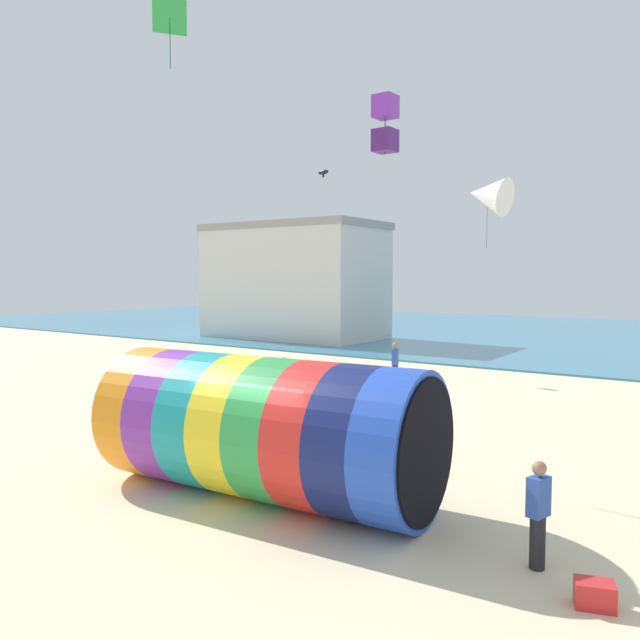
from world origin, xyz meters
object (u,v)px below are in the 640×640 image
at_px(kite_purple_box, 385,124).
at_px(kite_green_diamond, 170,9).
at_px(giant_inflatable_tube, 266,427).
at_px(kite_handler, 538,514).
at_px(kite_black_parafoil, 323,172).
at_px(bystander_near_water, 395,364).
at_px(bystander_mid_beach, 284,383).
at_px(kite_white_delta, 487,195).
at_px(cooler_box, 595,594).

relative_size(kite_purple_box, kite_green_diamond, 0.62).
bearing_deg(giant_inflatable_tube, kite_purple_box, 95.22).
relative_size(kite_handler, kite_black_parafoil, 2.05).
bearing_deg(bystander_near_water, giant_inflatable_tube, -73.69).
distance_m(kite_green_diamond, bystander_mid_beach, 12.74).
distance_m(giant_inflatable_tube, bystander_near_water, 13.49).
distance_m(kite_black_parafoil, bystander_mid_beach, 14.76).
xyz_separation_m(kite_white_delta, cooler_box, (3.69, -5.90, -6.27)).
relative_size(kite_black_parafoil, kite_white_delta, 0.45).
xyz_separation_m(giant_inflatable_tube, kite_black_parafoil, (-10.19, 17.16, 8.39)).
xyz_separation_m(giant_inflatable_tube, kite_purple_box, (-0.55, 5.99, 7.32)).
height_order(kite_purple_box, bystander_mid_beach, kite_purple_box).
xyz_separation_m(kite_black_parafoil, cooler_box, (16.61, -17.95, -9.64)).
bearing_deg(cooler_box, bystander_mid_beach, 146.04).
bearing_deg(kite_white_delta, cooler_box, -57.96).
height_order(kite_black_parafoil, bystander_near_water, kite_black_parafoil).
xyz_separation_m(bystander_near_water, bystander_mid_beach, (-0.94, -6.23, 0.00)).
bearing_deg(kite_green_diamond, kite_handler, -20.11).
bearing_deg(cooler_box, kite_white_delta, 122.04).
bearing_deg(kite_white_delta, bystander_near_water, 129.73).
height_order(kite_purple_box, kite_green_diamond, kite_green_diamond).
distance_m(kite_white_delta, cooler_box, 9.37).
bearing_deg(giant_inflatable_tube, bystander_mid_beach, 125.14).
xyz_separation_m(kite_green_diamond, cooler_box, (14.27, -5.58, -12.96)).
bearing_deg(kite_handler, kite_white_delta, 117.74).
height_order(kite_handler, kite_green_diamond, kite_green_diamond).
distance_m(kite_handler, bystander_near_water, 15.97).
bearing_deg(bystander_mid_beach, kite_handler, -33.72).
bearing_deg(kite_green_diamond, kite_black_parafoil, 100.69).
distance_m(giant_inflatable_tube, kite_green_diamond, 14.88).
bearing_deg(kite_handler, bystander_near_water, 125.36).
distance_m(kite_handler, kite_white_delta, 8.10).
xyz_separation_m(bystander_mid_beach, cooler_box, (11.14, -7.50, -0.76)).
height_order(giant_inflatable_tube, cooler_box, giant_inflatable_tube).
distance_m(giant_inflatable_tube, kite_white_delta, 7.66).
relative_size(kite_black_parafoil, bystander_mid_beach, 0.46).
distance_m(bystander_near_water, bystander_mid_beach, 6.30).
xyz_separation_m(kite_green_diamond, kite_white_delta, (10.58, 0.32, -6.69)).
height_order(kite_green_diamond, cooler_box, kite_green_diamond).
bearing_deg(bystander_near_water, kite_black_parafoil, 146.63).
relative_size(kite_handler, bystander_near_water, 0.94).
xyz_separation_m(kite_purple_box, bystander_near_water, (-3.24, 6.96, -7.82)).
bearing_deg(kite_black_parafoil, kite_purple_box, -49.21).
bearing_deg(giant_inflatable_tube, kite_handler, -0.87).
relative_size(kite_white_delta, bystander_near_water, 1.01).
bearing_deg(kite_purple_box, kite_handler, -45.31).
bearing_deg(kite_green_diamond, bystander_mid_beach, 31.59).
distance_m(kite_green_diamond, bystander_near_water, 15.23).
bearing_deg(cooler_box, kite_handler, 143.61).
relative_size(giant_inflatable_tube, kite_handler, 4.24).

